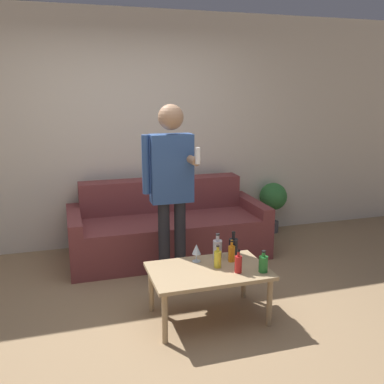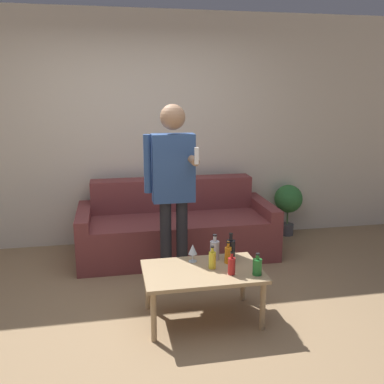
{
  "view_description": "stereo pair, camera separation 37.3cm",
  "coord_description": "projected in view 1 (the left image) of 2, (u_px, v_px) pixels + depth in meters",
  "views": [
    {
      "loc": [
        -0.69,
        -3.0,
        1.83
      ],
      "look_at": [
        0.37,
        0.48,
        0.95
      ],
      "focal_mm": 40.0,
      "sensor_mm": 36.0,
      "label": 1
    },
    {
      "loc": [
        -0.33,
        -3.09,
        1.83
      ],
      "look_at": [
        0.37,
        0.48,
        0.95
      ],
      "focal_mm": 40.0,
      "sensor_mm": 36.0,
      "label": 2
    }
  ],
  "objects": [
    {
      "name": "bottle_clear",
      "position": [
        238.0,
        264.0,
        3.33
      ],
      "size": [
        0.06,
        0.06,
        0.19
      ],
      "color": "#B21E1E",
      "rests_on": "coffee_table"
    },
    {
      "name": "wall_back",
      "position": [
        124.0,
        131.0,
        4.95
      ],
      "size": [
        8.0,
        0.06,
        2.7
      ],
      "color": "beige",
      "rests_on": "ground_plane"
    },
    {
      "name": "potted_plant",
      "position": [
        273.0,
        199.0,
        5.52
      ],
      "size": [
        0.35,
        0.35,
        0.65
      ],
      "color": "#4C4C51",
      "rests_on": "ground_plane"
    },
    {
      "name": "bottle_dark",
      "position": [
        217.0,
        248.0,
        3.62
      ],
      "size": [
        0.08,
        0.08,
        0.22
      ],
      "color": "silver",
      "rests_on": "coffee_table"
    },
    {
      "name": "bottle_red",
      "position": [
        233.0,
        248.0,
        3.62
      ],
      "size": [
        0.07,
        0.07,
        0.23
      ],
      "color": "black",
      "rests_on": "coffee_table"
    },
    {
      "name": "coffee_table",
      "position": [
        209.0,
        275.0,
        3.42
      ],
      "size": [
        0.94,
        0.6,
        0.43
      ],
      "color": "tan",
      "rests_on": "ground_plane"
    },
    {
      "name": "bottle_green",
      "position": [
        218.0,
        259.0,
        3.43
      ],
      "size": [
        0.06,
        0.06,
        0.19
      ],
      "color": "yellow",
      "rests_on": "coffee_table"
    },
    {
      "name": "couch",
      "position": [
        167.0,
        228.0,
        4.81
      ],
      "size": [
        2.15,
        0.91,
        0.82
      ],
      "color": "brown",
      "rests_on": "ground_plane"
    },
    {
      "name": "bottle_yellow",
      "position": [
        232.0,
        253.0,
        3.55
      ],
      "size": [
        0.06,
        0.06,
        0.19
      ],
      "color": "orange",
      "rests_on": "coffee_table"
    },
    {
      "name": "person_standing_front",
      "position": [
        171.0,
        180.0,
        3.86
      ],
      "size": [
        0.45,
        0.43,
        1.7
      ],
      "color": "#232328",
      "rests_on": "ground_plane"
    },
    {
      "name": "ground_plane",
      "position": [
        166.0,
        324.0,
        3.41
      ],
      "size": [
        16.0,
        16.0,
        0.0
      ],
      "primitive_type": "plane",
      "color": "#997A56"
    },
    {
      "name": "bottle_orange",
      "position": [
        263.0,
        263.0,
        3.35
      ],
      "size": [
        0.07,
        0.07,
        0.18
      ],
      "color": "#23752D",
      "rests_on": "coffee_table"
    },
    {
      "name": "wine_glass_near",
      "position": [
        196.0,
        250.0,
        3.54
      ],
      "size": [
        0.07,
        0.07,
        0.15
      ],
      "color": "silver",
      "rests_on": "coffee_table"
    }
  ]
}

